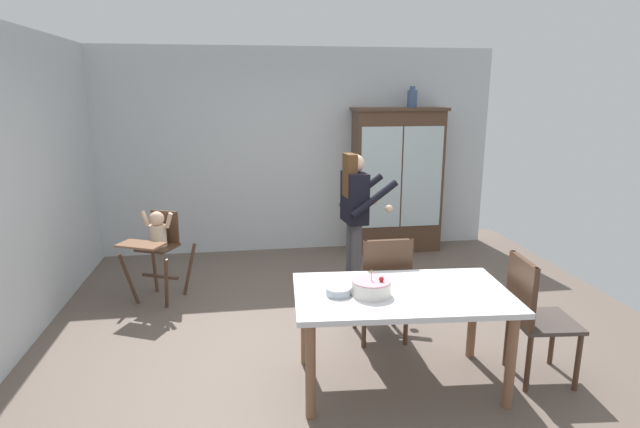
{
  "coord_description": "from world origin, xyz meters",
  "views": [
    {
      "loc": [
        -0.73,
        -4.15,
        2.15
      ],
      "look_at": [
        0.01,
        0.7,
        0.95
      ],
      "focal_mm": 28.47,
      "sensor_mm": 36.0,
      "label": 1
    }
  ],
  "objects_px": {
    "adult_person": "(355,208)",
    "china_cabinet": "(397,180)",
    "serving_bowl": "(338,291)",
    "dining_chair_right_end": "(532,310)",
    "birthday_cake": "(371,287)",
    "high_chair_with_toddler": "(158,240)",
    "dining_chair_far_side": "(384,282)",
    "ceramic_vase": "(412,98)",
    "dining_table": "(402,304)"
  },
  "relations": [
    {
      "from": "adult_person",
      "to": "china_cabinet",
      "type": "bearing_deg",
      "value": -36.96
    },
    {
      "from": "china_cabinet",
      "to": "serving_bowl",
      "type": "relative_size",
      "value": 10.73
    },
    {
      "from": "dining_chair_right_end",
      "to": "birthday_cake",
      "type": "bearing_deg",
      "value": 93.27
    },
    {
      "from": "high_chair_with_toddler",
      "to": "adult_person",
      "type": "bearing_deg",
      "value": 19.04
    },
    {
      "from": "serving_bowl",
      "to": "dining_chair_far_side",
      "type": "xyz_separation_m",
      "value": [
        0.52,
        0.65,
        -0.21
      ]
    },
    {
      "from": "birthday_cake",
      "to": "dining_chair_right_end",
      "type": "relative_size",
      "value": 0.29
    },
    {
      "from": "china_cabinet",
      "to": "birthday_cake",
      "type": "relative_size",
      "value": 6.9
    },
    {
      "from": "birthday_cake",
      "to": "serving_bowl",
      "type": "xyz_separation_m",
      "value": [
        -0.23,
        0.03,
        -0.03
      ]
    },
    {
      "from": "adult_person",
      "to": "dining_chair_far_side",
      "type": "height_order",
      "value": "adult_person"
    },
    {
      "from": "ceramic_vase",
      "to": "dining_chair_right_end",
      "type": "relative_size",
      "value": 0.28
    },
    {
      "from": "adult_person",
      "to": "serving_bowl",
      "type": "distance_m",
      "value": 1.77
    },
    {
      "from": "high_chair_with_toddler",
      "to": "dining_chair_far_side",
      "type": "relative_size",
      "value": 0.99
    },
    {
      "from": "high_chair_with_toddler",
      "to": "dining_chair_right_end",
      "type": "relative_size",
      "value": 0.99
    },
    {
      "from": "dining_table",
      "to": "serving_bowl",
      "type": "distance_m",
      "value": 0.48
    },
    {
      "from": "high_chair_with_toddler",
      "to": "adult_person",
      "type": "relative_size",
      "value": 0.62
    },
    {
      "from": "dining_table",
      "to": "dining_chair_far_side",
      "type": "relative_size",
      "value": 1.68
    },
    {
      "from": "birthday_cake",
      "to": "high_chair_with_toddler",
      "type": "bearing_deg",
      "value": 132.31
    },
    {
      "from": "china_cabinet",
      "to": "dining_chair_far_side",
      "type": "relative_size",
      "value": 2.01
    },
    {
      "from": "ceramic_vase",
      "to": "high_chair_with_toddler",
      "type": "relative_size",
      "value": 0.28
    },
    {
      "from": "ceramic_vase",
      "to": "birthday_cake",
      "type": "xyz_separation_m",
      "value": [
        -1.35,
        -3.26,
        -1.26
      ]
    },
    {
      "from": "serving_bowl",
      "to": "dining_chair_right_end",
      "type": "distance_m",
      "value": 1.47
    },
    {
      "from": "dining_table",
      "to": "ceramic_vase",
      "type": "bearing_deg",
      "value": 71.02
    },
    {
      "from": "ceramic_vase",
      "to": "dining_table",
      "type": "relative_size",
      "value": 0.17
    },
    {
      "from": "dining_table",
      "to": "dining_chair_far_side",
      "type": "xyz_separation_m",
      "value": [
        0.05,
        0.66,
        -0.09
      ]
    },
    {
      "from": "ceramic_vase",
      "to": "birthday_cake",
      "type": "height_order",
      "value": "ceramic_vase"
    },
    {
      "from": "adult_person",
      "to": "birthday_cake",
      "type": "relative_size",
      "value": 5.47
    },
    {
      "from": "high_chair_with_toddler",
      "to": "birthday_cake",
      "type": "height_order",
      "value": "high_chair_with_toddler"
    },
    {
      "from": "birthday_cake",
      "to": "china_cabinet",
      "type": "bearing_deg",
      "value": 70.1
    },
    {
      "from": "china_cabinet",
      "to": "dining_chair_far_side",
      "type": "bearing_deg",
      "value": -109.04
    },
    {
      "from": "birthday_cake",
      "to": "serving_bowl",
      "type": "distance_m",
      "value": 0.23
    },
    {
      "from": "high_chair_with_toddler",
      "to": "birthday_cake",
      "type": "distance_m",
      "value": 2.63
    },
    {
      "from": "adult_person",
      "to": "birthday_cake",
      "type": "distance_m",
      "value": 1.75
    },
    {
      "from": "dining_table",
      "to": "adult_person",
      "type": "bearing_deg",
      "value": 89.09
    },
    {
      "from": "high_chair_with_toddler",
      "to": "serving_bowl",
      "type": "relative_size",
      "value": 5.28
    },
    {
      "from": "dining_chair_right_end",
      "to": "adult_person",
      "type": "bearing_deg",
      "value": 34.14
    },
    {
      "from": "high_chair_with_toddler",
      "to": "china_cabinet",
      "type": "bearing_deg",
      "value": 49.33
    },
    {
      "from": "high_chair_with_toddler",
      "to": "dining_chair_far_side",
      "type": "bearing_deg",
      "value": -6.23
    },
    {
      "from": "serving_bowl",
      "to": "dining_chair_far_side",
      "type": "bearing_deg",
      "value": 51.19
    },
    {
      "from": "ceramic_vase",
      "to": "adult_person",
      "type": "height_order",
      "value": "ceramic_vase"
    },
    {
      "from": "adult_person",
      "to": "dining_chair_far_side",
      "type": "xyz_separation_m",
      "value": [
        0.03,
        -1.04,
        -0.41
      ]
    },
    {
      "from": "ceramic_vase",
      "to": "dining_chair_right_end",
      "type": "height_order",
      "value": "ceramic_vase"
    },
    {
      "from": "adult_person",
      "to": "dining_chair_right_end",
      "type": "bearing_deg",
      "value": -157.52
    },
    {
      "from": "dining_table",
      "to": "dining_chair_right_end",
      "type": "xyz_separation_m",
      "value": [
        0.99,
        -0.07,
        -0.09
      ]
    },
    {
      "from": "dining_table",
      "to": "birthday_cake",
      "type": "xyz_separation_m",
      "value": [
        -0.24,
        -0.02,
        0.15
      ]
    },
    {
      "from": "dining_chair_right_end",
      "to": "ceramic_vase",
      "type": "bearing_deg",
      "value": 3.4
    },
    {
      "from": "dining_table",
      "to": "serving_bowl",
      "type": "xyz_separation_m",
      "value": [
        -0.47,
        0.01,
        0.12
      ]
    },
    {
      "from": "adult_person",
      "to": "dining_chair_right_end",
      "type": "xyz_separation_m",
      "value": [
        0.96,
        -1.77,
        -0.41
      ]
    },
    {
      "from": "dining_table",
      "to": "dining_chair_far_side",
      "type": "height_order",
      "value": "dining_chair_far_side"
    },
    {
      "from": "dining_chair_right_end",
      "to": "china_cabinet",
      "type": "bearing_deg",
      "value": 6.36
    },
    {
      "from": "high_chair_with_toddler",
      "to": "adult_person",
      "type": "distance_m",
      "value": 2.07
    }
  ]
}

